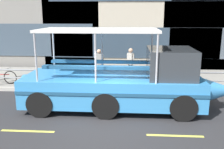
{
  "coord_description": "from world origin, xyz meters",
  "views": [
    {
      "loc": [
        0.9,
        -8.64,
        3.76
      ],
      "look_at": [
        0.2,
        1.56,
        1.3
      ],
      "focal_mm": 40.26,
      "sensor_mm": 36.0,
      "label": 1
    }
  ],
  "objects_px": {
    "leaned_bicycle": "(1,77)",
    "pedestrian_mid_left": "(130,61)",
    "duck_tour_boat": "(125,83)",
    "pedestrian_near_bow": "(194,66)",
    "pedestrian_mid_right": "(99,61)"
  },
  "relations": [
    {
      "from": "duck_tour_boat",
      "to": "pedestrian_mid_right",
      "type": "bearing_deg",
      "value": 111.54
    },
    {
      "from": "leaned_bicycle",
      "to": "pedestrian_mid_right",
      "type": "xyz_separation_m",
      "value": [
        5.09,
        1.17,
        0.67
      ]
    },
    {
      "from": "pedestrian_mid_left",
      "to": "pedestrian_mid_right",
      "type": "xyz_separation_m",
      "value": [
        -1.73,
        -0.14,
        -0.03
      ]
    },
    {
      "from": "pedestrian_mid_left",
      "to": "pedestrian_near_bow",
      "type": "bearing_deg",
      "value": -12.81
    },
    {
      "from": "duck_tour_boat",
      "to": "pedestrian_mid_left",
      "type": "bearing_deg",
      "value": 86.57
    },
    {
      "from": "pedestrian_mid_left",
      "to": "pedestrian_mid_right",
      "type": "height_order",
      "value": "pedestrian_mid_left"
    },
    {
      "from": "duck_tour_boat",
      "to": "pedestrian_near_bow",
      "type": "xyz_separation_m",
      "value": [
        3.49,
        3.17,
        0.1
      ]
    },
    {
      "from": "duck_tour_boat",
      "to": "pedestrian_near_bow",
      "type": "height_order",
      "value": "duck_tour_boat"
    },
    {
      "from": "pedestrian_mid_right",
      "to": "duck_tour_boat",
      "type": "bearing_deg",
      "value": -68.46
    },
    {
      "from": "leaned_bicycle",
      "to": "pedestrian_mid_left",
      "type": "relative_size",
      "value": 0.98
    },
    {
      "from": "leaned_bicycle",
      "to": "duck_tour_boat",
      "type": "height_order",
      "value": "duck_tour_boat"
    },
    {
      "from": "pedestrian_near_bow",
      "to": "pedestrian_mid_left",
      "type": "xyz_separation_m",
      "value": [
        -3.25,
        0.74,
        0.1
      ]
    },
    {
      "from": "duck_tour_boat",
      "to": "pedestrian_near_bow",
      "type": "relative_size",
      "value": 5.43
    },
    {
      "from": "pedestrian_mid_left",
      "to": "pedestrian_mid_right",
      "type": "relative_size",
      "value": 1.03
    },
    {
      "from": "leaned_bicycle",
      "to": "pedestrian_mid_left",
      "type": "distance_m",
      "value": 6.97
    }
  ]
}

